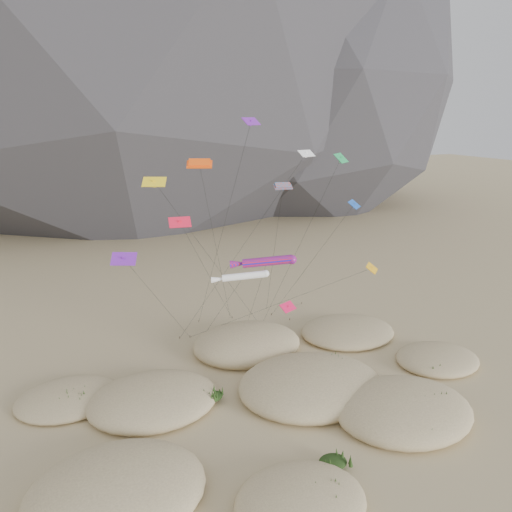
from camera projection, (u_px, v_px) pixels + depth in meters
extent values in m
plane|color=#CCB789|center=(306.00, 415.00, 48.42)|extent=(500.00, 500.00, 0.00)
ellipsoid|color=black|center=(304.00, 81.00, 156.26)|extent=(130.55, 126.41, 100.00)
ellipsoid|color=#CCB789|center=(116.00, 491.00, 37.71)|extent=(13.72, 11.66, 3.35)
ellipsoid|color=#CCB789|center=(301.00, 502.00, 36.90)|extent=(10.11, 8.60, 2.53)
ellipsoid|color=#CCB789|center=(403.00, 410.00, 48.06)|extent=(13.72, 11.67, 3.40)
ellipsoid|color=#CCB789|center=(153.00, 400.00, 49.99)|extent=(13.08, 11.12, 2.79)
ellipsoid|color=#CCB789|center=(311.00, 385.00, 52.37)|extent=(15.57, 13.23, 3.58)
ellipsoid|color=#CCB789|center=(437.00, 359.00, 58.59)|extent=(10.00, 8.50, 2.07)
ellipsoid|color=#CCB789|center=(247.00, 344.00, 61.63)|extent=(13.47, 11.45, 3.74)
ellipsoid|color=#CCB789|center=(347.00, 331.00, 65.93)|extent=(12.63, 10.74, 2.25)
ellipsoid|color=#CCB789|center=(69.00, 398.00, 50.67)|extent=(10.45, 8.89, 1.75)
ellipsoid|color=black|center=(117.00, 504.00, 36.22)|extent=(2.63, 2.25, 0.79)
ellipsoid|color=black|center=(172.00, 461.00, 40.90)|extent=(2.64, 2.26, 0.79)
ellipsoid|color=black|center=(329.00, 501.00, 36.93)|extent=(2.20, 1.88, 0.66)
ellipsoid|color=black|center=(333.00, 462.00, 41.22)|extent=(2.42, 2.07, 0.73)
ellipsoid|color=black|center=(427.00, 403.00, 48.72)|extent=(2.80, 2.39, 0.84)
ellipsoid|color=black|center=(421.00, 434.00, 44.35)|extent=(2.01, 1.72, 0.60)
ellipsoid|color=black|center=(166.00, 408.00, 48.24)|extent=(2.61, 2.23, 0.78)
ellipsoid|color=black|center=(211.00, 396.00, 50.39)|extent=(2.37, 2.03, 0.71)
ellipsoid|color=black|center=(325.00, 385.00, 51.74)|extent=(3.20, 2.74, 0.96)
ellipsoid|color=black|center=(331.00, 367.00, 55.65)|extent=(2.46, 2.11, 0.74)
ellipsoid|color=black|center=(296.00, 389.00, 51.42)|extent=(2.35, 2.01, 0.71)
ellipsoid|color=black|center=(438.00, 367.00, 56.57)|extent=(2.60, 2.22, 0.78)
ellipsoid|color=black|center=(237.00, 337.00, 63.19)|extent=(3.38, 2.89, 1.01)
ellipsoid|color=black|center=(259.00, 352.00, 59.37)|extent=(2.20, 1.88, 0.66)
ellipsoid|color=black|center=(347.00, 330.00, 65.79)|extent=(2.47, 2.12, 0.74)
ellipsoid|color=black|center=(348.00, 339.00, 63.59)|extent=(2.09, 1.79, 0.63)
ellipsoid|color=black|center=(75.00, 400.00, 50.10)|extent=(2.56, 2.19, 0.77)
ellipsoid|color=black|center=(68.00, 402.00, 49.99)|extent=(2.08, 1.78, 0.62)
cylinder|color=#3F2D1E|center=(190.00, 336.00, 65.27)|extent=(0.08, 0.08, 0.30)
cylinder|color=#3F2D1E|center=(232.00, 317.00, 71.38)|extent=(0.08, 0.08, 0.30)
cylinder|color=#3F2D1E|center=(261.00, 326.00, 68.58)|extent=(0.08, 0.08, 0.30)
cylinder|color=#3F2D1E|center=(271.00, 314.00, 72.43)|extent=(0.08, 0.08, 0.30)
cylinder|color=#3F2D1E|center=(290.00, 319.00, 70.74)|extent=(0.08, 0.08, 0.30)
cylinder|color=#3F2D1E|center=(199.00, 321.00, 70.05)|extent=(0.08, 0.08, 0.30)
cylinder|color=#3F2D1E|center=(302.00, 303.00, 76.78)|extent=(0.08, 0.08, 0.30)
cylinder|color=#3F2D1E|center=(180.00, 338.00, 64.91)|extent=(0.08, 0.08, 0.30)
cylinder|color=red|center=(267.00, 261.00, 56.00)|extent=(5.59, 3.18, 1.60)
sphere|color=red|center=(292.00, 260.00, 55.89)|extent=(1.07, 1.07, 1.07)
cone|color=red|center=(240.00, 264.00, 56.13)|extent=(2.49, 1.76, 1.15)
cylinder|color=black|center=(257.00, 294.00, 63.38)|extent=(2.33, 11.87, 12.27)
cylinder|color=white|center=(244.00, 276.00, 55.61)|extent=(4.97, 2.02, 1.12)
sphere|color=white|center=(266.00, 274.00, 55.86)|extent=(0.82, 0.82, 0.82)
cone|color=white|center=(220.00, 279.00, 55.35)|extent=(2.12, 1.20, 0.84)
cylinder|color=black|center=(221.00, 310.00, 60.24)|extent=(2.92, 8.28, 10.80)
cube|color=#FE500D|center=(199.00, 164.00, 54.22)|extent=(2.97, 2.02, 0.81)
cube|color=#FE500D|center=(199.00, 162.00, 54.16)|extent=(2.49, 1.64, 0.79)
cylinder|color=black|center=(217.00, 252.00, 62.93)|extent=(6.68, 9.80, 22.93)
cube|color=red|center=(283.00, 187.00, 57.41)|extent=(2.23, 1.16, 0.60)
cube|color=red|center=(283.00, 185.00, 57.36)|extent=(1.89, 0.93, 0.60)
cylinder|color=black|center=(274.00, 256.00, 66.14)|extent=(3.30, 12.09, 20.13)
cube|color=#FFAE0D|center=(372.00, 268.00, 58.87)|extent=(2.39, 2.42, 0.85)
cube|color=#FFAE0D|center=(372.00, 269.00, 58.92)|extent=(0.36, 0.36, 0.77)
cylinder|color=black|center=(276.00, 304.00, 62.08)|extent=(19.33, 11.89, 10.64)
cube|color=green|center=(341.00, 158.00, 59.84)|extent=(2.65, 2.46, 1.07)
cube|color=green|center=(341.00, 159.00, 59.88)|extent=(0.46, 0.47, 0.81)
cylinder|color=black|center=(298.00, 248.00, 64.23)|extent=(7.91, 6.00, 23.06)
cube|color=yellow|center=(154.00, 182.00, 46.02)|extent=(2.43, 1.87, 0.80)
cube|color=yellow|center=(154.00, 183.00, 46.06)|extent=(0.33, 0.31, 0.74)
cylinder|color=black|center=(218.00, 268.00, 57.31)|extent=(15.88, 12.09, 22.13)
cube|color=#E5154B|center=(288.00, 307.00, 54.92)|extent=(2.16, 1.72, 0.77)
cube|color=#E5154B|center=(288.00, 308.00, 54.96)|extent=(0.31, 0.32, 0.66)
cylinder|color=black|center=(296.00, 305.00, 65.86)|extent=(11.08, 17.71, 7.70)
cube|color=purple|center=(124.00, 259.00, 47.87)|extent=(2.68, 1.99, 1.04)
cube|color=purple|center=(124.00, 260.00, 47.91)|extent=(0.40, 0.44, 0.80)
cylinder|color=black|center=(162.00, 304.00, 56.58)|extent=(9.06, 11.35, 14.77)
cube|color=blue|center=(354.00, 204.00, 56.63)|extent=(2.25, 2.20, 0.82)
cube|color=blue|center=(354.00, 206.00, 56.67)|extent=(0.35, 0.35, 0.71)
cylinder|color=black|center=(308.00, 266.00, 64.54)|extent=(4.03, 13.81, 18.28)
cube|color=white|center=(306.00, 153.00, 59.73)|extent=(2.24, 1.57, 0.74)
cube|color=white|center=(306.00, 155.00, 59.77)|extent=(0.29, 0.27, 0.70)
cylinder|color=black|center=(240.00, 250.00, 62.34)|extent=(15.36, 4.88, 23.61)
cube|color=#F21637|center=(180.00, 222.00, 48.69)|extent=(2.25, 1.32, 0.87)
cube|color=#F21637|center=(180.00, 224.00, 48.73)|extent=(0.29, 0.31, 0.72)
cylinder|color=black|center=(211.00, 279.00, 60.05)|extent=(10.78, 15.60, 17.99)
cube|color=#6F1CA8|center=(251.00, 121.00, 49.47)|extent=(2.09, 1.61, 0.75)
cube|color=#6F1CA8|center=(251.00, 123.00, 49.51)|extent=(0.30, 0.31, 0.63)
cylinder|color=black|center=(220.00, 239.00, 59.77)|extent=(1.87, 15.46, 27.46)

